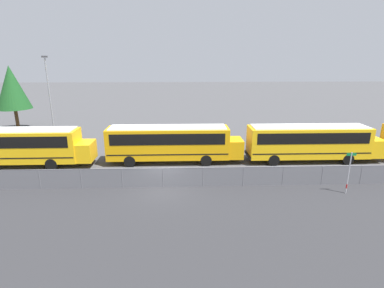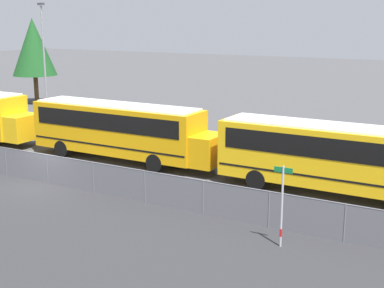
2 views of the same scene
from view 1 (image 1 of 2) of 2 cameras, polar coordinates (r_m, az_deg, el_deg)
ground_plane at (r=22.94m, az=-5.50°, el=-8.15°), size 200.00×200.00×0.00m
road_strip at (r=17.66m, az=-6.64°, el=-16.18°), size 137.04×12.00×0.01m
fence at (r=22.63m, az=-5.56°, el=-6.33°), size 103.11×0.07×1.54m
school_bus_2 at (r=30.60m, az=-30.19°, el=-0.08°), size 12.45×2.45×3.40m
school_bus_3 at (r=27.48m, az=-4.00°, el=0.50°), size 12.45×2.45×3.40m
school_bus_4 at (r=29.83m, az=21.70°, el=0.63°), size 12.45×2.45×3.40m
street_sign at (r=23.93m, az=27.70°, el=-4.75°), size 0.70×0.09×3.10m
light_pole at (r=37.85m, az=-25.47°, el=8.21°), size 0.60×0.24×9.59m
tree_2 at (r=46.35m, az=-31.12°, el=9.19°), size 4.33×4.33×8.45m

